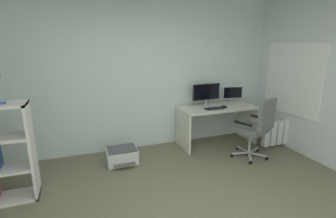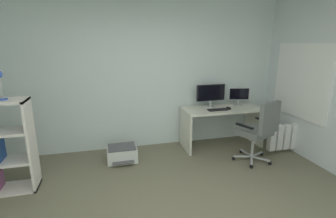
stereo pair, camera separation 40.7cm
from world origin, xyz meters
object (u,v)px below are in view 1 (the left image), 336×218
object	(u,v)px
keyboard	(214,109)
monitor_secondary	(232,94)
radiator	(282,132)
computer_mouse	(224,107)
printer	(122,156)
office_chair	(257,125)
desk	(217,117)
monitor_main	(206,93)

from	to	relation	value
keyboard	monitor_secondary	bearing A→B (deg)	26.58
monitor_secondary	keyboard	distance (m)	0.65
keyboard	radiator	xyz separation A→B (m)	(1.23, -0.42, -0.47)
computer_mouse	printer	distance (m)	2.05
monitor_secondary	office_chair	distance (m)	1.01
desk	printer	bearing A→B (deg)	-174.13
monitor_main	radiator	size ratio (longest dim) A/B	0.67
monitor_main	radiator	bearing A→B (deg)	-28.98
office_chair	printer	distance (m)	2.27
monitor_secondary	radiator	bearing A→B (deg)	-46.09
desk	computer_mouse	world-z (taller)	computer_mouse
keyboard	office_chair	world-z (taller)	office_chair
desk	keyboard	distance (m)	0.29
printer	radiator	xyz separation A→B (m)	(2.94, -0.36, 0.16)
desk	radiator	distance (m)	1.23
monitor_main	printer	world-z (taller)	monitor_main
desk	radiator	world-z (taller)	desk
monitor_main	keyboard	xyz separation A→B (m)	(0.02, -0.27, -0.24)
monitor_main	printer	distance (m)	1.94
desk	keyboard	bearing A→B (deg)	-140.35
monitor_main	monitor_secondary	world-z (taller)	monitor_main
monitor_main	keyboard	distance (m)	0.37
desk	monitor_secondary	size ratio (longest dim) A/B	3.64
monitor_secondary	printer	xyz separation A→B (m)	(-2.28, -0.33, -0.82)
computer_mouse	printer	bearing A→B (deg)	-171.49
monitor_secondary	radiator	xyz separation A→B (m)	(0.67, -0.69, -0.65)
office_chair	monitor_main	bearing A→B (deg)	115.45
computer_mouse	desk	bearing A→B (deg)	128.82
desk	keyboard	size ratio (longest dim) A/B	4.26
computer_mouse	printer	size ratio (longest dim) A/B	0.21
computer_mouse	radiator	bearing A→B (deg)	-17.76
desk	monitor_main	xyz separation A→B (m)	(-0.18, 0.14, 0.45)
desk	monitor_main	bearing A→B (deg)	141.71
office_chair	radiator	xyz separation A→B (m)	(0.80, 0.25, -0.30)
desk	radiator	xyz separation A→B (m)	(1.07, -0.55, -0.26)
office_chair	computer_mouse	bearing A→B (deg)	106.01
keyboard	computer_mouse	distance (m)	0.23
monitor_secondary	radiator	size ratio (longest dim) A/B	0.48
monitor_secondary	desk	bearing A→B (deg)	-160.73
monitor_secondary	computer_mouse	world-z (taller)	monitor_secondary
radiator	computer_mouse	bearing A→B (deg)	156.18
monitor_secondary	monitor_main	bearing A→B (deg)	-179.98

